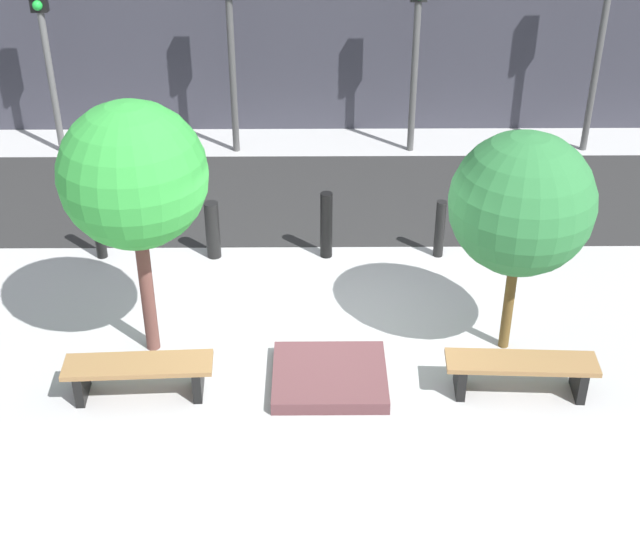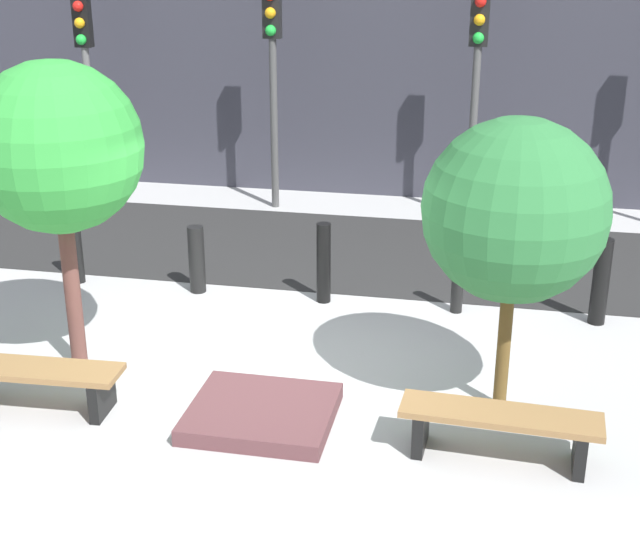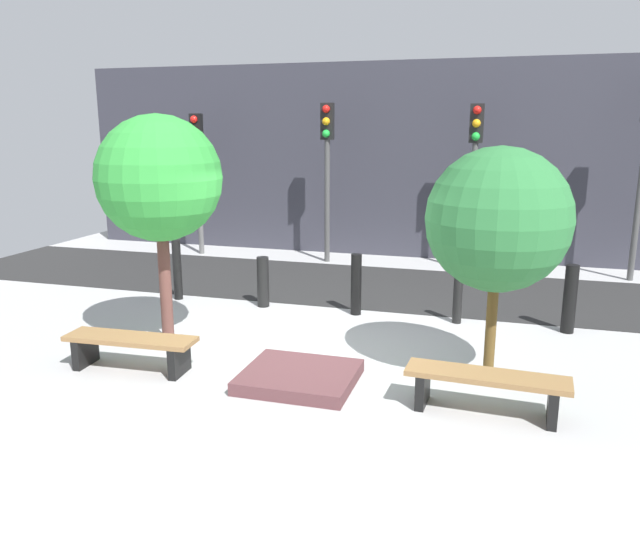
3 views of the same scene
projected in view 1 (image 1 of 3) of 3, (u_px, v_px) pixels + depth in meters
The scene contains 17 objects.
ground_plane at pixel (328, 337), 11.24m from camera, with size 18.00×18.00×0.00m, color #A9A9A9.
road_strip at pixel (325, 197), 14.59m from camera, with size 18.00×3.28×0.01m, color #272727.
building_facade at pixel (323, 9), 16.17m from camera, with size 16.20×0.50×4.45m, color #33333D.
bench_left at pixel (139, 372), 10.12m from camera, with size 1.70×0.53×0.44m.
bench_right at pixel (521, 369), 10.14m from camera, with size 1.73×0.51×0.45m.
planter_bed at pixel (330, 377), 10.43m from camera, with size 1.33×1.20×0.16m, color brown.
tree_behind_left_bench at pixel (133, 176), 9.84m from camera, with size 1.68×1.68×3.18m.
tree_behind_right_bench at pixel (522, 204), 10.06m from camera, with size 1.67×1.67×2.81m.
bollard_far_left at pixel (98, 224), 12.68m from camera, with size 0.15×0.15×1.08m, color black.
bollard_left at pixel (213, 230), 12.75m from camera, with size 0.20×0.20×0.86m, color black.
bollard_center at pixel (326, 225), 12.72m from camera, with size 0.17×0.17×1.01m, color black.
bollard_right at pixel (440, 229), 12.76m from camera, with size 0.14×0.14×0.88m, color black.
bollard_far_right at pixel (554, 224), 12.73m from camera, with size 0.20×0.20×1.04m, color black.
traffic_light_west at pixel (42, 25), 15.01m from camera, with size 0.28×0.27×3.30m.
traffic_light_mid_west at pixel (230, 17), 14.96m from camera, with size 0.28×0.27×3.51m.
traffic_light_mid_east at pixel (417, 18), 15.00m from camera, with size 0.28×0.27×3.46m.
traffic_light_east at pixel (607, 2), 14.88m from camera, with size 0.28×0.27×3.88m.
Camera 1 is at (-0.18, -9.17, 6.54)m, focal length 50.00 mm.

